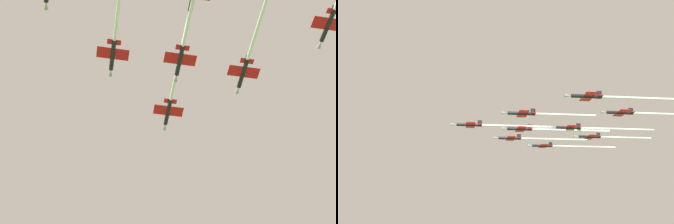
% 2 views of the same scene
% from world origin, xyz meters
% --- Properties ---
extents(jet_lead, '(37.86, 16.28, 2.54)m').
position_xyz_m(jet_lead, '(-12.76, 17.39, 123.28)').
color(jet_lead, black).
extents(jet_port_inner, '(32.14, 14.16, 2.54)m').
position_xyz_m(jet_port_inner, '(-21.25, 39.74, 123.10)').
color(jet_port_inner, black).
extents(jet_starboard_inner, '(40.97, 17.43, 2.54)m').
position_xyz_m(jet_starboard_inner, '(-37.15, 7.18, 122.55)').
color(jet_starboard_inner, black).
extents(jet_port_outer, '(41.39, 17.58, 2.54)m').
position_xyz_m(jet_port_outer, '(-32.77, 24.78, 122.14)').
color(jet_port_outer, black).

